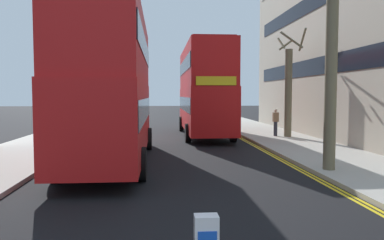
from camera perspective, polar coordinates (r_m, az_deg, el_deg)
The scene contains 9 objects.
sidewalk_right at distance 18.80m, azimuth 17.24°, elevation -4.17°, with size 4.00×80.00×0.14m, color #ADA89E.
sidewalk_left at distance 18.43m, azimuth -23.74°, elevation -4.48°, with size 4.00×80.00×0.14m, color #ADA89E.
kerb_line_outer at distance 16.24m, azimuth 12.99°, elevation -5.57°, with size 0.10×56.00×0.01m, color yellow.
kerb_line_inner at distance 16.19m, azimuth 12.45°, elevation -5.59°, with size 0.10×56.00×0.01m, color yellow.
double_decker_bus_away at distance 15.06m, azimuth -11.70°, elevation 5.28°, with size 2.83×10.82×5.64m.
double_decker_bus_oncoming at distance 24.43m, azimuth 1.78°, elevation 4.74°, with size 2.82×10.82×5.64m.
pedestrian_far at distance 23.67m, azimuth 12.24°, elevation -0.26°, with size 0.34×0.22×1.62m.
street_tree_near at distance 13.47m, azimuth 19.84°, elevation 7.02°, with size 1.83×1.70×7.10m.
street_tree_mid at distance 23.36m, azimuth 14.07°, elevation 4.45°, with size 1.67×1.57×6.23m.
Camera 1 is at (-0.53, -1.25, 2.60)m, focal length 36.12 mm.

